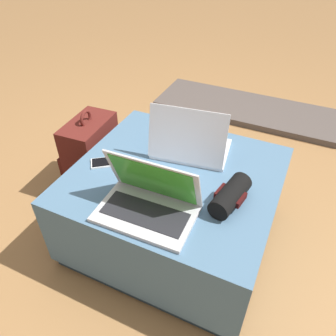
{
  "coord_description": "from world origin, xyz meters",
  "views": [
    {
      "loc": [
        0.42,
        -0.98,
        1.3
      ],
      "look_at": [
        -0.0,
        -0.07,
        0.48
      ],
      "focal_mm": 35.0,
      "sensor_mm": 36.0,
      "label": 1
    }
  ],
  "objects": [
    {
      "name": "laptop_near",
      "position": [
        0.0,
        -0.24,
        0.45
      ],
      "size": [
        0.36,
        0.23,
        0.23
      ],
      "rotation": [
        0.0,
        0.0,
        0.03
      ],
      "color": "silver",
      "rests_on": "ottoman"
    },
    {
      "name": "backpack",
      "position": [
        -0.59,
        0.16,
        0.2
      ],
      "size": [
        0.25,
        0.32,
        0.48
      ],
      "rotation": [
        0.0,
        0.0,
        -1.51
      ],
      "color": "#5B1E19",
      "rests_on": "ground_plane"
    },
    {
      "name": "ground_plane",
      "position": [
        0.0,
        0.0,
        0.0
      ],
      "size": [
        14.0,
        14.0,
        0.0
      ],
      "primitive_type": "plane",
      "color": "#9E7042"
    },
    {
      "name": "fireplace_hearth",
      "position": [
        0.0,
        1.38,
        0.02
      ],
      "size": [
        1.4,
        0.5,
        0.04
      ],
      "color": "#564C47",
      "rests_on": "ground_plane"
    },
    {
      "name": "wrist_brace",
      "position": [
        0.26,
        -0.08,
        0.44
      ],
      "size": [
        0.12,
        0.22,
        0.08
      ],
      "rotation": [
        0.0,
        0.0,
        4.53
      ],
      "color": "black",
      "rests_on": "ottoman"
    },
    {
      "name": "cell_phone",
      "position": [
        -0.31,
        -0.07,
        0.41
      ],
      "size": [
        0.15,
        0.13,
        0.01
      ],
      "rotation": [
        0.0,
        0.0,
        2.2
      ],
      "color": "white",
      "rests_on": "ottoman"
    },
    {
      "name": "laptop_far",
      "position": [
        -0.0,
        0.15,
        0.45
      ],
      "size": [
        0.36,
        0.29,
        0.25
      ],
      "rotation": [
        0.0,
        0.0,
        3.28
      ],
      "color": "silver",
      "rests_on": "ottoman"
    },
    {
      "name": "ottoman",
      "position": [
        0.0,
        0.0,
        0.2
      ],
      "size": [
        0.86,
        0.8,
        0.4
      ],
      "color": "#2A3D4E",
      "rests_on": "ground_plane"
    }
  ]
}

